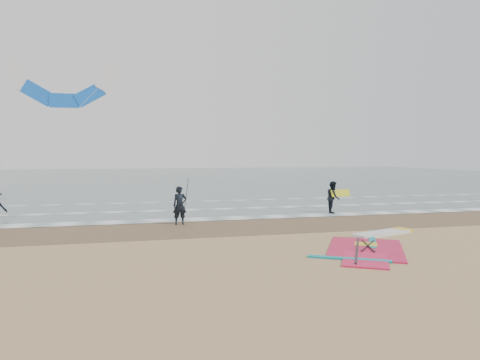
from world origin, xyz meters
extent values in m
plane|color=tan|center=(0.00, 0.00, 0.00)|extent=(120.00, 120.00, 0.00)
cube|color=#47605E|center=(0.00, 48.00, 0.01)|extent=(120.00, 80.00, 0.02)
cube|color=brown|center=(0.00, 6.00, 0.00)|extent=(120.00, 5.00, 0.01)
cube|color=white|center=(0.00, 8.20, 0.03)|extent=(120.00, 1.20, 0.02)
cube|color=white|center=(0.00, 12.00, 0.03)|extent=(120.00, 0.70, 0.02)
cube|color=white|center=(0.00, 16.50, 0.03)|extent=(120.00, 0.50, 0.01)
cube|color=white|center=(4.77, 2.45, 0.07)|extent=(2.89, 1.53, 0.13)
cube|color=yellow|center=(6.01, 2.84, 0.07)|extent=(0.69, 0.80, 0.15)
cube|color=#D91B49|center=(2.75, 0.20, 0.02)|extent=(3.94, 4.35, 0.04)
cube|color=#D91B49|center=(1.91, -1.26, 0.03)|extent=(2.18, 2.43, 0.05)
cube|color=#0C8C99|center=(3.88, 1.66, 0.03)|extent=(2.01, 3.24, 0.06)
cube|color=#0C8C99|center=(1.46, -1.04, 0.03)|extent=(2.36, 1.51, 0.06)
cube|color=yellow|center=(3.09, 0.76, 0.03)|extent=(1.02, 0.98, 0.06)
cylinder|color=black|center=(2.30, -0.02, 0.06)|extent=(2.08, 3.54, 0.07)
cylinder|color=black|center=(2.98, 0.43, 0.08)|extent=(1.39, 1.53, 0.04)
cylinder|color=black|center=(2.98, 0.43, 0.08)|extent=(0.67, 1.94, 0.04)
imported|color=black|center=(-3.09, 6.99, 0.91)|extent=(0.71, 0.51, 1.82)
imported|color=black|center=(5.67, 8.84, 0.91)|extent=(0.96, 1.07, 1.81)
cylinder|color=black|center=(-2.79, 6.99, 1.33)|extent=(0.17, 0.86, 1.82)
cube|color=yellow|center=(6.07, 8.74, 1.15)|extent=(1.30, 0.51, 0.39)
cube|color=white|center=(-12.20, 16.18, 8.31)|extent=(1.70, 0.15, 2.04)
cube|color=blue|center=(-11.06, 16.18, 7.17)|extent=(2.04, 0.16, 1.70)
cube|color=blue|center=(-9.50, 16.18, 6.75)|extent=(1.83, 0.15, 0.91)
cube|color=blue|center=(-7.94, 16.18, 7.17)|extent=(2.04, 0.16, 1.70)
cube|color=white|center=(-6.79, 16.18, 8.31)|extent=(1.70, 0.15, 2.04)
cylinder|color=beige|center=(-12.21, 13.69, 4.77)|extent=(0.03, 4.99, 7.08)
cylinder|color=beige|center=(-9.50, 13.69, 4.77)|extent=(5.44, 5.00, 7.08)
camera|label=1|loc=(-5.00, -13.19, 3.34)|focal=32.00mm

